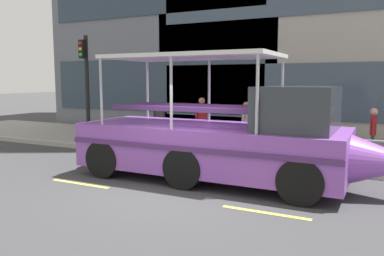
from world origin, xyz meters
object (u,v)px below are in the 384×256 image
(pedestrian_mid_right, at_px, (202,117))
(pedestrian_near_stern, at_px, (159,119))
(traffic_light_pole, at_px, (86,77))
(pedestrian_near_bow, at_px, (373,129))
(pedestrian_mid_left, at_px, (246,121))
(duck_tour_boat, at_px, (227,140))

(pedestrian_mid_right, xyz_separation_m, pedestrian_near_stern, (-1.54, -0.50, -0.12))
(traffic_light_pole, xyz_separation_m, pedestrian_near_bow, (10.52, 0.66, -1.57))
(pedestrian_near_bow, xyz_separation_m, pedestrian_mid_left, (-3.97, -0.06, 0.05))
(duck_tour_boat, height_order, pedestrian_near_bow, duck_tour_boat)
(duck_tour_boat, distance_m, pedestrian_mid_right, 4.42)
(duck_tour_boat, xyz_separation_m, pedestrian_mid_left, (-0.66, 3.47, 0.13))
(pedestrian_mid_left, height_order, pedestrian_near_stern, pedestrian_mid_left)
(pedestrian_near_bow, xyz_separation_m, pedestrian_mid_right, (-5.75, 0.15, 0.11))
(pedestrian_near_bow, bearing_deg, pedestrian_mid_left, -179.17)
(pedestrian_mid_left, relative_size, pedestrian_mid_right, 0.95)
(pedestrian_near_bow, height_order, pedestrian_near_stern, pedestrian_near_bow)
(pedestrian_near_stern, bearing_deg, pedestrian_near_bow, 2.74)
(pedestrian_near_bow, bearing_deg, duck_tour_boat, -133.20)
(pedestrian_near_bow, distance_m, pedestrian_mid_right, 5.76)
(traffic_light_pole, distance_m, pedestrian_mid_right, 5.05)
(pedestrian_near_bow, height_order, pedestrian_mid_right, pedestrian_mid_right)
(traffic_light_pole, relative_size, pedestrian_near_bow, 2.61)
(pedestrian_mid_right, bearing_deg, duck_tour_boat, -56.39)
(traffic_light_pole, xyz_separation_m, pedestrian_near_stern, (3.23, 0.31, -1.57))
(pedestrian_mid_right, distance_m, pedestrian_near_stern, 1.62)
(duck_tour_boat, xyz_separation_m, pedestrian_mid_right, (-2.44, 3.68, 0.19))
(duck_tour_boat, relative_size, pedestrian_near_stern, 5.45)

